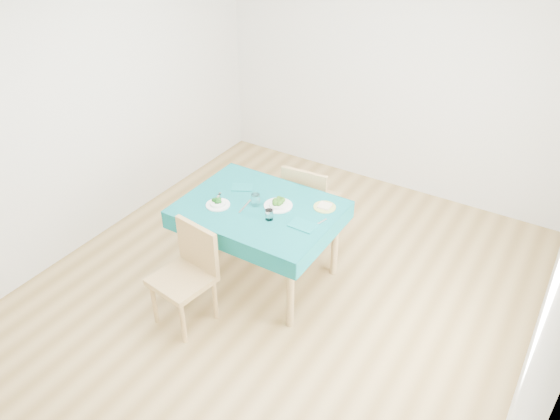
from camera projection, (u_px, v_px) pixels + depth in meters
The scene contains 16 objects.
room_shell at pixel (280, 154), 4.06m from camera, with size 4.02×4.52×2.73m.
table at pixel (260, 243), 4.76m from camera, with size 1.29×0.98×0.76m, color #085658.
chair_near at pixel (181, 270), 4.22m from camera, with size 0.42×0.46×1.06m, color #A0804B.
chair_far at pixel (312, 189), 5.18m from camera, with size 0.44×0.48×1.10m, color #A0804B.
bowl_near at pixel (218, 202), 4.55m from camera, with size 0.20×0.20×0.06m, color white, non-canonical shape.
bowl_far at pixel (278, 202), 4.53m from camera, with size 0.24×0.24×0.07m, color white, non-canonical shape.
fork_near at pixel (217, 199), 4.65m from camera, with size 0.02×0.16×0.00m, color silver.
knife_near at pixel (245, 206), 4.55m from camera, with size 0.02×0.22×0.00m, color silver.
fork_far at pixel (278, 204), 4.57m from camera, with size 0.02×0.18×0.00m, color silver.
knife_far at pixel (317, 224), 4.33m from camera, with size 0.02×0.21×0.00m, color silver.
napkin_near at pixel (242, 187), 4.80m from camera, with size 0.18×0.13×0.01m, color #0B6061.
napkin_far at pixel (303, 225), 4.31m from camera, with size 0.21×0.15×0.01m, color #0B6061.
tumbler_center at pixel (256, 200), 4.55m from camera, with size 0.08×0.08×0.10m, color white.
tumbler_side at pixel (269, 215), 4.37m from camera, with size 0.07×0.07×0.09m, color white.
side_plate at pixel (325, 207), 4.53m from camera, with size 0.19×0.19×0.01m, color #ABBC5B.
bread_slice at pixel (325, 206), 4.53m from camera, with size 0.10×0.10×0.02m, color beige.
Camera 1 is at (1.90, -3.08, 3.24)m, focal length 35.00 mm.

